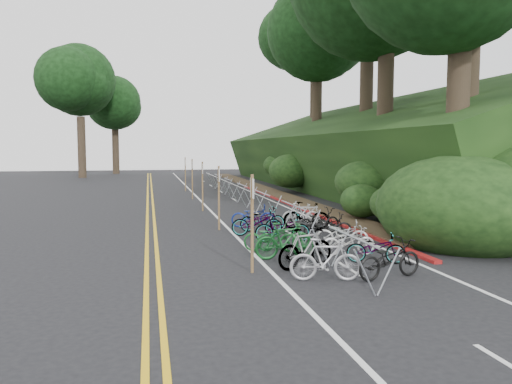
% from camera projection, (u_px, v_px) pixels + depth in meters
% --- Properties ---
extents(ground, '(120.00, 120.00, 0.00)m').
position_uv_depth(ground, '(222.00, 258.00, 14.46)').
color(ground, black).
rests_on(ground, ground).
extents(road_markings, '(7.47, 80.00, 0.01)m').
position_uv_depth(road_markings, '(205.00, 213.00, 24.43)').
color(road_markings, gold).
rests_on(road_markings, ground).
extents(red_curb, '(0.25, 28.00, 0.10)m').
position_uv_depth(red_curb, '(294.00, 205.00, 27.34)').
color(red_curb, maroon).
rests_on(red_curb, ground).
extents(embankment, '(14.30, 48.14, 9.11)m').
position_uv_depth(embankment, '(364.00, 157.00, 35.49)').
color(embankment, black).
rests_on(embankment, ground).
extents(tree_cluster, '(34.00, 55.34, 21.18)m').
position_uv_depth(tree_cluster, '(309.00, 13.00, 36.80)').
color(tree_cluster, '#2D2319').
rests_on(tree_cluster, ground).
extents(bike_rack_front, '(1.10, 2.95, 1.08)m').
position_uv_depth(bike_rack_front, '(352.00, 247.00, 12.02)').
color(bike_rack_front, '#92969F').
rests_on(bike_rack_front, ground).
extents(bike_racks_rest, '(1.14, 23.00, 1.17)m').
position_uv_depth(bike_racks_rest, '(242.00, 190.00, 27.67)').
color(bike_racks_rest, '#92969F').
rests_on(bike_racks_rest, ground).
extents(signpost_near, '(0.08, 0.40, 2.53)m').
position_uv_depth(signpost_near, '(252.00, 217.00, 12.67)').
color(signpost_near, brown).
rests_on(signpost_near, ground).
extents(signposts_rest, '(0.08, 18.40, 2.50)m').
position_uv_depth(signposts_rest, '(197.00, 179.00, 28.09)').
color(signposts_rest, brown).
rests_on(signposts_rest, ground).
extents(bike_front, '(1.09, 1.79, 0.89)m').
position_uv_depth(bike_front, '(271.00, 237.00, 15.38)').
color(bike_front, '#144C1E').
rests_on(bike_front, ground).
extents(bike_valet, '(3.34, 10.45, 1.09)m').
position_uv_depth(bike_valet, '(305.00, 231.00, 16.40)').
color(bike_valet, '#9E9EA3').
rests_on(bike_valet, ground).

